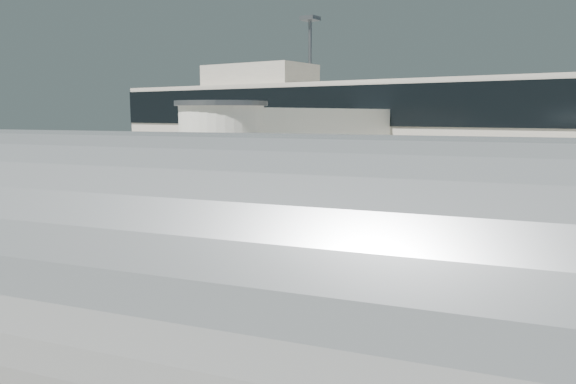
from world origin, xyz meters
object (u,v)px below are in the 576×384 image
minivan (570,208)px  belt_loader (258,165)px  ground_worker (164,224)px  baggage_tug (322,221)px  suitcase_cart (325,232)px  box_cart_far (193,220)px  box_cart_near (178,245)px  aircraft (318,312)px

minivan → belt_loader: belt_loader is taller
ground_worker → baggage_tug: bearing=67.4°
suitcase_cart → baggage_tug: bearing=109.1°
box_cart_far → minivan: size_ratio=0.94×
ground_worker → belt_loader: belt_loader is taller
box_cart_near → box_cart_far: (-2.78, 3.74, 0.06)m
ground_worker → belt_loader: size_ratio=0.41×
belt_loader → suitcase_cart: bearing=-42.7°
box_cart_far → aircraft: bearing=-48.7°
minivan → aircraft: (0.21, -23.46, 2.04)m
baggage_tug → aircraft: size_ratio=0.13×
baggage_tug → box_cart_near: (-2.09, -6.97, -0.05)m
ground_worker → aircraft: bearing=-22.3°
box_cart_far → box_cart_near: bearing=-60.1°
box_cart_far → aircraft: 19.24m
suitcase_cart → box_cart_near: bearing=-136.7°
box_cart_near → box_cart_far: size_ratio=0.90×
ground_worker → belt_loader: 27.81m
box_cart_far → belt_loader: size_ratio=0.99×
aircraft → box_cart_far: bearing=126.1°
suitcase_cart → aircraft: bearing=-74.7°
suitcase_cart → box_cart_far: box_cart_far is taller
baggage_tug → box_cart_far: box_cart_far is taller
minivan → belt_loader: (-26.88, 11.27, -0.22)m
suitcase_cart → box_cart_near: size_ratio=1.00×
baggage_tug → box_cart_near: size_ratio=0.70×
minivan → aircraft: bearing=-96.2°
aircraft → box_cart_near: bearing=129.7°
box_cart_near → aircraft: (11.43, -9.01, 2.49)m
suitcase_cart → ground_worker: 6.70m
ground_worker → minivan: 18.75m
belt_loader → aircraft: 44.11m
belt_loader → minivan: bearing=-18.1°
box_cart_far → aircraft: size_ratio=0.20×
baggage_tug → aircraft: bearing=-77.7°
box_cart_far → ground_worker: 2.44m
box_cart_near → minivan: 18.30m
box_cart_far → ground_worker: (0.57, -2.36, 0.27)m
box_cart_far → belt_loader: (-12.89, 21.99, 0.17)m
baggage_tug → suitcase_cart: baggage_tug is taller
suitcase_cart → minivan: size_ratio=0.84×
minivan → ground_worker: bearing=-142.5°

